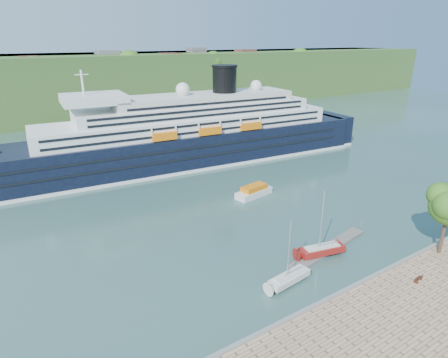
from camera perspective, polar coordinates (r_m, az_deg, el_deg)
ground at (r=53.97m, az=20.94°, el=-14.81°), size 400.00×400.00×0.00m
far_hillside at (r=174.30m, az=-20.63°, el=13.38°), size 400.00×50.00×24.00m
quay_coping at (r=53.25m, az=21.28°, el=-13.88°), size 220.00×0.50×0.30m
cruise_ship at (r=93.63m, az=-6.14°, el=9.38°), size 108.16×25.28×24.07m
park_bench at (r=55.13m, az=27.51°, el=-13.26°), size 1.54×0.79×0.95m
promenade_tree at (r=61.01m, az=30.89°, el=-4.77°), size 7.19×7.19×11.91m
floating_pontoon at (r=60.07m, az=15.69°, el=-10.07°), size 17.09×4.72×0.38m
sailboat_white_near at (r=49.02m, az=10.18°, el=-11.22°), size 7.09×2.62×8.95m
sailboat_red at (r=55.76m, az=15.04°, el=-6.91°), size 7.97×3.85×9.93m
tender_launch at (r=76.16m, az=4.58°, el=-1.78°), size 8.65×4.15×2.29m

